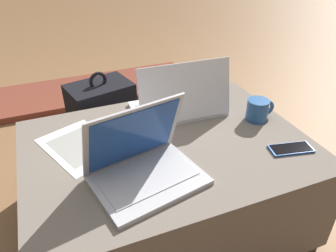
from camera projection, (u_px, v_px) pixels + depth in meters
The scene contains 9 objects.
ground_plane at pixel (167, 223), 1.40m from camera, with size 14.00×14.00×0.00m, color olive.
ottoman at pixel (167, 186), 1.29m from camera, with size 1.01×0.73×0.42m.
laptop_near at pixel (143, 164), 1.00m from camera, with size 0.37×0.30×0.24m.
laptop_far at pixel (180, 103), 1.34m from camera, with size 0.38×0.25×0.24m.
cell_phone at pixel (291, 149), 1.15m from camera, with size 0.16×0.09×0.01m.
backpack at pixel (103, 125), 1.67m from camera, with size 0.33×0.31×0.51m.
paper_sheet at pixel (80, 146), 1.17m from camera, with size 0.30×0.35×0.00m.
coffee_mug at pixel (258, 110), 1.30m from camera, with size 0.12×0.09×0.09m.
fireplace_hearth at pixel (99, 89), 2.47m from camera, with size 1.40×0.50×0.04m.
Camera 1 is at (-0.36, -0.90, 1.10)m, focal length 35.00 mm.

